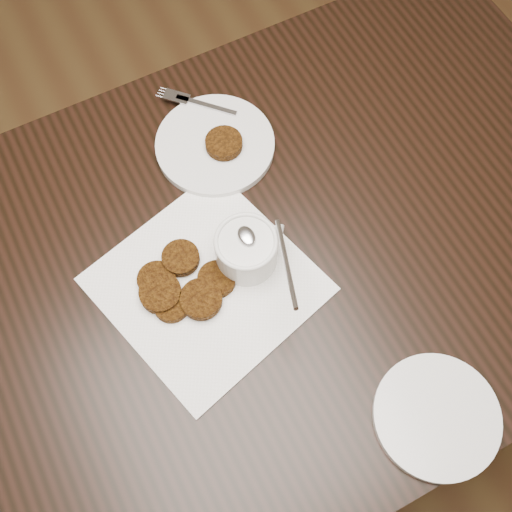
{
  "coord_description": "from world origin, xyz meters",
  "views": [
    {
      "loc": [
        -0.13,
        -0.31,
        1.67
      ],
      "look_at": [
        0.05,
        0.04,
        0.8
      ],
      "focal_mm": 43.99,
      "sensor_mm": 36.0,
      "label": 1
    }
  ],
  "objects_px": {
    "sauce_ramekin": "(246,240)",
    "plate_with_patty": "(215,142)",
    "napkin": "(207,284)",
    "plate_empty": "(437,416)",
    "table": "(262,326)"
  },
  "relations": [
    {
      "from": "sauce_ramekin",
      "to": "plate_with_patty",
      "type": "xyz_separation_m",
      "value": [
        0.05,
        0.22,
        -0.06
      ]
    },
    {
      "from": "napkin",
      "to": "sauce_ramekin",
      "type": "height_order",
      "value": "sauce_ramekin"
    },
    {
      "from": "napkin",
      "to": "plate_empty",
      "type": "height_order",
      "value": "plate_empty"
    },
    {
      "from": "sauce_ramekin",
      "to": "plate_with_patty",
      "type": "bearing_deg",
      "value": 77.09
    },
    {
      "from": "table",
      "to": "plate_with_patty",
      "type": "bearing_deg",
      "value": 84.44
    },
    {
      "from": "napkin",
      "to": "plate_with_patty",
      "type": "distance_m",
      "value": 0.26
    },
    {
      "from": "sauce_ramekin",
      "to": "plate_empty",
      "type": "height_order",
      "value": "sauce_ramekin"
    },
    {
      "from": "table",
      "to": "sauce_ramekin",
      "type": "relative_size",
      "value": 9.78
    },
    {
      "from": "plate_with_patty",
      "to": "plate_empty",
      "type": "distance_m",
      "value": 0.57
    },
    {
      "from": "table",
      "to": "plate_empty",
      "type": "distance_m",
      "value": 0.52
    },
    {
      "from": "sauce_ramekin",
      "to": "plate_with_patty",
      "type": "relative_size",
      "value": 0.65
    },
    {
      "from": "sauce_ramekin",
      "to": "plate_empty",
      "type": "bearing_deg",
      "value": -69.73
    },
    {
      "from": "sauce_ramekin",
      "to": "plate_with_patty",
      "type": "distance_m",
      "value": 0.23
    },
    {
      "from": "table",
      "to": "napkin",
      "type": "height_order",
      "value": "napkin"
    },
    {
      "from": "table",
      "to": "plate_with_patty",
      "type": "distance_m",
      "value": 0.45
    }
  ]
}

